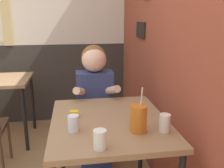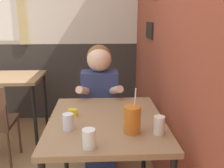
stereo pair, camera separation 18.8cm
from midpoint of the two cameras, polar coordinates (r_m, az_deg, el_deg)
brick_wall_right at (r=2.49m, az=6.52°, el=12.25°), size 0.08×4.23×2.70m
back_wall at (r=3.60m, az=-19.40°, el=12.53°), size 5.48×0.09×2.70m
main_table at (r=1.80m, az=-3.70°, el=-10.37°), size 0.80×0.94×0.78m
person_seated at (r=2.40m, az=-6.18°, el=-4.46°), size 0.42×0.42×1.23m
cocktail_pitcher at (r=1.56m, az=2.61°, el=-7.97°), size 0.11×0.11×0.29m
glass_near_pitcher at (r=1.61m, az=-12.18°, el=-8.89°), size 0.07×0.07×0.11m
glass_center at (r=1.39m, az=-6.75°, el=-12.60°), size 0.07×0.07×0.11m
glass_far_side at (r=1.59m, az=8.63°, el=-8.87°), size 0.07×0.07×0.11m
condiment_ketchup at (r=1.87m, az=2.35°, el=-5.95°), size 0.06×0.04×0.05m
condiment_mustard at (r=1.82m, az=-11.60°, el=-6.81°), size 0.06×0.04×0.05m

